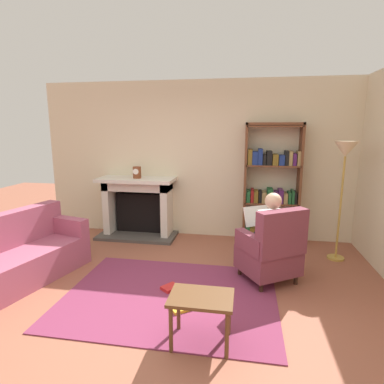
# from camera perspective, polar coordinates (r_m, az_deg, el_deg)

# --- Properties ---
(ground) EXTENTS (14.00, 14.00, 0.00)m
(ground) POSITION_cam_1_polar(r_m,az_deg,el_deg) (3.57, -5.19, -20.65)
(ground) COLOR #97553F
(back_wall) EXTENTS (5.60, 0.10, 2.70)m
(back_wall) POSITION_cam_1_polar(r_m,az_deg,el_deg) (5.56, 1.35, 5.79)
(back_wall) COLOR beige
(back_wall) RESTS_ON ground
(area_rug) EXTENTS (2.40, 1.80, 0.01)m
(area_rug) POSITION_cam_1_polar(r_m,az_deg,el_deg) (3.82, -3.97, -18.24)
(area_rug) COLOR #7B2D4C
(area_rug) RESTS_ON ground
(fireplace) EXTENTS (1.37, 0.64, 1.06)m
(fireplace) POSITION_cam_1_polar(r_m,az_deg,el_deg) (5.70, -9.65, -2.27)
(fireplace) COLOR #4C4742
(fireplace) RESTS_ON ground
(mantel_clock) EXTENTS (0.14, 0.14, 0.20)m
(mantel_clock) POSITION_cam_1_polar(r_m,az_deg,el_deg) (5.49, -9.93, 3.51)
(mantel_clock) COLOR brown
(mantel_clock) RESTS_ON fireplace
(bookshelf) EXTENTS (0.91, 0.32, 1.99)m
(bookshelf) POSITION_cam_1_polar(r_m,az_deg,el_deg) (5.35, 14.17, 0.88)
(bookshelf) COLOR brown
(bookshelf) RESTS_ON ground
(armchair_reading) EXTENTS (0.87, 0.87, 0.97)m
(armchair_reading) POSITION_cam_1_polar(r_m,az_deg,el_deg) (4.07, 14.21, -10.11)
(armchair_reading) COLOR #331E14
(armchair_reading) RESTS_ON ground
(seated_reader) EXTENTS (0.55, 0.59, 1.14)m
(seated_reader) POSITION_cam_1_polar(r_m,az_deg,el_deg) (4.09, 13.35, -7.03)
(seated_reader) COLOR silver
(seated_reader) RESTS_ON ground
(sofa_floral) EXTENTS (1.12, 1.83, 0.85)m
(sofa_floral) POSITION_cam_1_polar(r_m,az_deg,el_deg) (4.56, -29.14, -10.26)
(sofa_floral) COLOR #A45069
(sofa_floral) RESTS_ON ground
(side_table) EXTENTS (0.56, 0.39, 0.46)m
(side_table) POSITION_cam_1_polar(r_m,az_deg,el_deg) (2.92, 1.68, -19.56)
(side_table) COLOR brown
(side_table) RESTS_ON ground
(scattered_books) EXTENTS (0.46, 0.65, 0.04)m
(scattered_books) POSITION_cam_1_polar(r_m,az_deg,el_deg) (3.75, -3.07, -18.41)
(scattered_books) COLOR gold
(scattered_books) RESTS_ON area_rug
(floor_lamp) EXTENTS (0.32, 0.32, 1.73)m
(floor_lamp) POSITION_cam_1_polar(r_m,az_deg,el_deg) (4.89, 25.92, 5.22)
(floor_lamp) COLOR #B7933F
(floor_lamp) RESTS_ON ground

